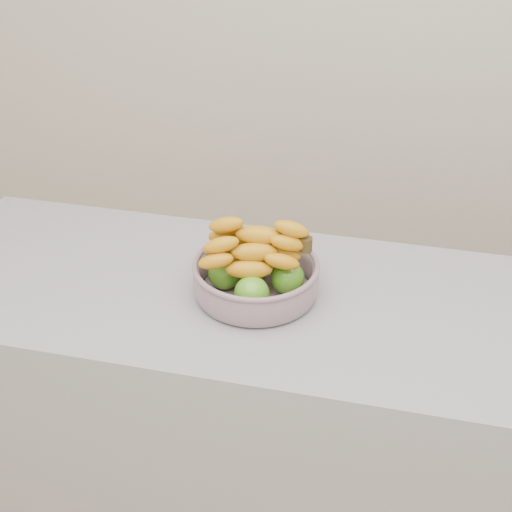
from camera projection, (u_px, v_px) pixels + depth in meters
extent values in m
cube|color=#A3A2AA|center=(330.00, 448.00, 1.82)|extent=(2.00, 0.60, 0.90)
cylinder|color=#8E9DAA|center=(256.00, 291.00, 1.61)|extent=(0.24, 0.24, 0.01)
torus|color=#8E9DAA|center=(256.00, 265.00, 1.57)|extent=(0.28, 0.28, 0.01)
sphere|color=#4B8717|center=(252.00, 293.00, 1.53)|extent=(0.08, 0.08, 0.08)
sphere|color=#4B8717|center=(287.00, 277.00, 1.58)|extent=(0.08, 0.08, 0.08)
sphere|color=#4B8717|center=(260.00, 258.00, 1.65)|extent=(0.08, 0.08, 0.08)
sphere|color=#4B8717|center=(225.00, 273.00, 1.60)|extent=(0.08, 0.08, 0.08)
ellipsoid|color=gold|center=(249.00, 269.00, 1.53)|extent=(0.18, 0.08, 0.04)
ellipsoid|color=gold|center=(252.00, 258.00, 1.57)|extent=(0.18, 0.06, 0.04)
ellipsoid|color=gold|center=(255.00, 248.00, 1.60)|extent=(0.18, 0.05, 0.04)
ellipsoid|color=gold|center=(254.00, 252.00, 1.53)|extent=(0.18, 0.09, 0.04)
ellipsoid|color=gold|center=(257.00, 240.00, 1.57)|extent=(0.18, 0.06, 0.04)
ellipsoid|color=gold|center=(259.00, 235.00, 1.53)|extent=(0.18, 0.06, 0.04)
cylinder|color=#3A2C12|center=(306.00, 244.00, 1.53)|extent=(0.03, 0.03, 0.03)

